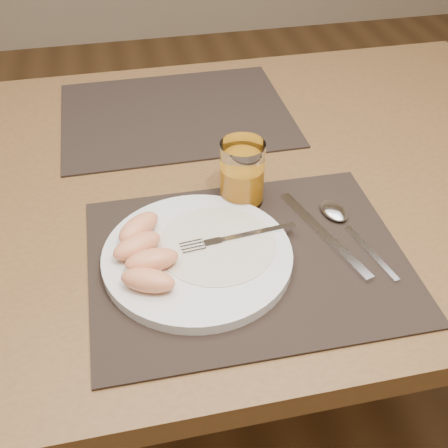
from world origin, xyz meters
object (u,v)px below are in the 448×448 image
placemat_near (247,259)px  plate (197,256)px  juice_glass (242,176)px  fork (229,239)px  table (209,213)px  knife (331,241)px  placemat_far (176,114)px  spoon (339,217)px

placemat_near → plate: 0.07m
placemat_near → juice_glass: 0.15m
fork → juice_glass: bearing=67.3°
table → knife: (0.14, -0.21, 0.09)m
placemat_far → plate: (-0.03, -0.43, 0.01)m
table → fork: size_ratio=7.99×
placemat_far → knife: knife is taller
placemat_far → knife: size_ratio=2.08×
knife → juice_glass: (-0.11, 0.13, 0.04)m
knife → spoon: size_ratio=1.13×
placemat_far → plate: 0.43m
plate → fork: size_ratio=1.54×
table → placemat_far: size_ratio=3.11×
knife → juice_glass: bearing=129.5°
spoon → juice_glass: size_ratio=1.80×
placemat_far → knife: (0.17, -0.43, 0.00)m
knife → juice_glass: 0.17m
fork → placemat_far: bearing=92.4°
spoon → juice_glass: juice_glass is taller
plate → juice_glass: 0.16m
plate → juice_glass: size_ratio=2.54×
placemat_near → plate: size_ratio=1.67×
plate → spoon: (0.23, 0.04, -0.00)m
placemat_near → knife: (0.13, 0.01, 0.00)m
placemat_near → fork: 0.04m
knife → fork: bearing=172.5°
fork → juice_glass: juice_glass is taller
placemat_near → juice_glass: juice_glass is taller
plate → fork: (0.05, 0.02, 0.01)m
plate → juice_glass: juice_glass is taller
placemat_near → placemat_far: 0.44m
table → placemat_far: bearing=96.2°
fork → spoon: bearing=8.9°
table → placemat_near: bearing=-86.1°
table → placemat_far: (-0.02, 0.22, 0.09)m
juice_glass → plate: bearing=-127.2°
table → placemat_near: 0.24m
table → juice_glass: 0.16m
fork → juice_glass: (0.05, 0.11, 0.03)m
table → placemat_far: 0.24m
spoon → juice_glass: bearing=149.6°
plate → fork: 0.05m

